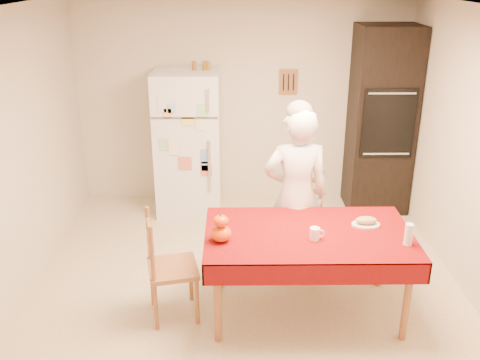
{
  "coord_description": "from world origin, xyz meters",
  "views": [
    {
      "loc": [
        -0.11,
        -4.16,
        2.79
      ],
      "look_at": [
        -0.06,
        0.2,
        1.04
      ],
      "focal_mm": 40.0,
      "sensor_mm": 36.0,
      "label": 1
    }
  ],
  "objects_px": {
    "chair_left": "(165,263)",
    "coffee_mug": "(315,234)",
    "refrigerator": "(188,143)",
    "seated_woman": "(296,196)",
    "chair_far": "(303,215)",
    "dining_table": "(308,240)",
    "bread_plate": "(366,225)",
    "pumpkin_lower": "(221,233)",
    "wine_glass": "(409,234)",
    "oven_cabinet": "(381,121)"
  },
  "relations": [
    {
      "from": "refrigerator",
      "to": "oven_cabinet",
      "type": "height_order",
      "value": "oven_cabinet"
    },
    {
      "from": "chair_left",
      "to": "coffee_mug",
      "type": "distance_m",
      "value": 1.26
    },
    {
      "from": "bread_plate",
      "to": "dining_table",
      "type": "bearing_deg",
      "value": -166.39
    },
    {
      "from": "dining_table",
      "to": "bread_plate",
      "type": "distance_m",
      "value": 0.52
    },
    {
      "from": "dining_table",
      "to": "seated_woman",
      "type": "bearing_deg",
      "value": 94.02
    },
    {
      "from": "dining_table",
      "to": "chair_far",
      "type": "xyz_separation_m",
      "value": [
        0.07,
        0.87,
        -0.18
      ]
    },
    {
      "from": "pumpkin_lower",
      "to": "bread_plate",
      "type": "relative_size",
      "value": 0.71
    },
    {
      "from": "chair_left",
      "to": "seated_woman",
      "type": "relative_size",
      "value": 0.57
    },
    {
      "from": "chair_far",
      "to": "chair_left",
      "type": "xyz_separation_m",
      "value": [
        -1.25,
        -0.91,
        0.0
      ]
    },
    {
      "from": "refrigerator",
      "to": "dining_table",
      "type": "bearing_deg",
      "value": -61.76
    },
    {
      "from": "chair_left",
      "to": "wine_glass",
      "type": "relative_size",
      "value": 5.4
    },
    {
      "from": "refrigerator",
      "to": "chair_left",
      "type": "distance_m",
      "value": 2.21
    },
    {
      "from": "pumpkin_lower",
      "to": "coffee_mug",
      "type": "bearing_deg",
      "value": 1.05
    },
    {
      "from": "seated_woman",
      "to": "pumpkin_lower",
      "type": "distance_m",
      "value": 0.99
    },
    {
      "from": "wine_glass",
      "to": "bread_plate",
      "type": "distance_m",
      "value": 0.42
    },
    {
      "from": "oven_cabinet",
      "to": "coffee_mug",
      "type": "distance_m",
      "value": 2.57
    },
    {
      "from": "pumpkin_lower",
      "to": "wine_glass",
      "type": "height_order",
      "value": "wine_glass"
    },
    {
      "from": "chair_left",
      "to": "bread_plate",
      "type": "height_order",
      "value": "chair_left"
    },
    {
      "from": "seated_woman",
      "to": "pumpkin_lower",
      "type": "xyz_separation_m",
      "value": [
        -0.67,
        -0.72,
        -0.01
      ]
    },
    {
      "from": "coffee_mug",
      "to": "dining_table",
      "type": "bearing_deg",
      "value": 105.09
    },
    {
      "from": "refrigerator",
      "to": "coffee_mug",
      "type": "height_order",
      "value": "refrigerator"
    },
    {
      "from": "refrigerator",
      "to": "coffee_mug",
      "type": "bearing_deg",
      "value": -62.38
    },
    {
      "from": "dining_table",
      "to": "wine_glass",
      "type": "relative_size",
      "value": 9.66
    },
    {
      "from": "chair_far",
      "to": "seated_woman",
      "type": "height_order",
      "value": "seated_woman"
    },
    {
      "from": "oven_cabinet",
      "to": "chair_far",
      "type": "bearing_deg",
      "value": -128.77
    },
    {
      "from": "seated_woman",
      "to": "bread_plate",
      "type": "distance_m",
      "value": 0.72
    },
    {
      "from": "oven_cabinet",
      "to": "wine_glass",
      "type": "distance_m",
      "value": 2.44
    },
    {
      "from": "dining_table",
      "to": "chair_far",
      "type": "relative_size",
      "value": 1.79
    },
    {
      "from": "refrigerator",
      "to": "seated_woman",
      "type": "distance_m",
      "value": 1.9
    },
    {
      "from": "wine_glass",
      "to": "bread_plate",
      "type": "bearing_deg",
      "value": 127.41
    },
    {
      "from": "wine_glass",
      "to": "bread_plate",
      "type": "height_order",
      "value": "wine_glass"
    },
    {
      "from": "dining_table",
      "to": "pumpkin_lower",
      "type": "distance_m",
      "value": 0.74
    },
    {
      "from": "refrigerator",
      "to": "wine_glass",
      "type": "distance_m",
      "value": 3.02
    },
    {
      "from": "chair_far",
      "to": "chair_left",
      "type": "relative_size",
      "value": 1.0
    },
    {
      "from": "coffee_mug",
      "to": "seated_woman",
      "type": "bearing_deg",
      "value": 95.88
    },
    {
      "from": "oven_cabinet",
      "to": "dining_table",
      "type": "relative_size",
      "value": 1.29
    },
    {
      "from": "seated_woman",
      "to": "coffee_mug",
      "type": "distance_m",
      "value": 0.71
    },
    {
      "from": "oven_cabinet",
      "to": "dining_table",
      "type": "bearing_deg",
      "value": -117.31
    },
    {
      "from": "refrigerator",
      "to": "dining_table",
      "type": "xyz_separation_m",
      "value": [
        1.15,
        -2.14,
        -0.16
      ]
    },
    {
      "from": "seated_woman",
      "to": "oven_cabinet",
      "type": "bearing_deg",
      "value": -129.72
    },
    {
      "from": "refrigerator",
      "to": "chair_far",
      "type": "relative_size",
      "value": 1.79
    },
    {
      "from": "pumpkin_lower",
      "to": "bread_plate",
      "type": "bearing_deg",
      "value": 11.67
    },
    {
      "from": "oven_cabinet",
      "to": "seated_woman",
      "type": "relative_size",
      "value": 1.32
    },
    {
      "from": "oven_cabinet",
      "to": "dining_table",
      "type": "distance_m",
      "value": 2.5
    },
    {
      "from": "dining_table",
      "to": "bread_plate",
      "type": "relative_size",
      "value": 7.08
    },
    {
      "from": "dining_table",
      "to": "pumpkin_lower",
      "type": "xyz_separation_m",
      "value": [
        -0.71,
        -0.13,
        0.13
      ]
    },
    {
      "from": "bread_plate",
      "to": "chair_left",
      "type": "bearing_deg",
      "value": -174.33
    },
    {
      "from": "chair_far",
      "to": "wine_glass",
      "type": "bearing_deg",
      "value": -52.86
    },
    {
      "from": "dining_table",
      "to": "pumpkin_lower",
      "type": "height_order",
      "value": "pumpkin_lower"
    },
    {
      "from": "pumpkin_lower",
      "to": "wine_glass",
      "type": "relative_size",
      "value": 0.97
    }
  ]
}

